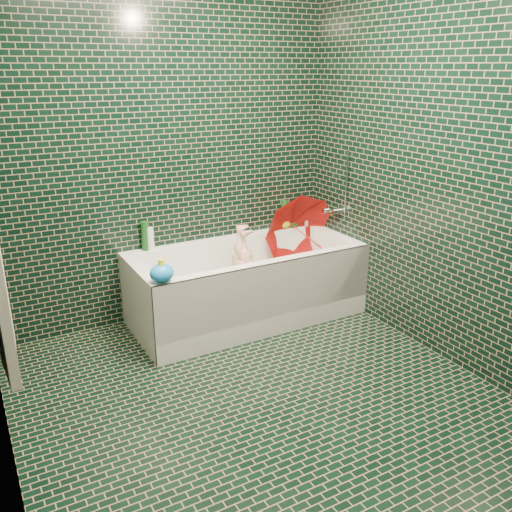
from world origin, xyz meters
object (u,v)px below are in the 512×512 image
umbrella (306,236)px  bathtub (248,292)px  rubber_duck (286,223)px  child (247,280)px  bath_toy (162,273)px

umbrella → bathtub: bearing=-164.2°
rubber_duck → umbrella: bearing=-88.7°
child → umbrella: size_ratio=1.36×
bathtub → rubber_duck: bearing=31.5°
bathtub → bath_toy: size_ratio=10.32×
rubber_duck → bathtub: bearing=-156.4°
rubber_duck → bath_toy: bearing=-161.7°
umbrella → bath_toy: size_ratio=3.58×
child → rubber_duck: 0.70m
bathtub → rubber_duck: (0.54, 0.33, 0.38)m
bathtub → child: bathtub is taller
umbrella → rubber_duck: umbrella is taller
bathtub → child: 0.10m
child → bath_toy: 0.87m
bath_toy → bathtub: bearing=28.2°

